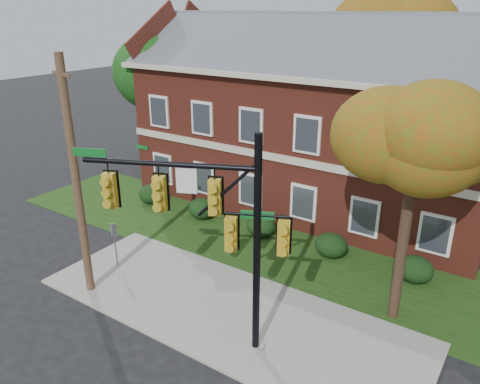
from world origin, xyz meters
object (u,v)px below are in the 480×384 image
Objects in this scene: tree_left_rear at (159,67)px; utility_pole at (76,181)px; hedge_left at (202,209)px; sign_post at (115,238)px; apartment_building at (316,111)px; hedge_right at (331,245)px; tree_far_rear at (396,27)px; hedge_far_right at (415,269)px; tree_near_right at (426,130)px; hedge_far_left at (151,194)px; hedge_center at (261,225)px; traffic_signal at (214,222)px.

tree_left_rear is 13.63m from utility_pole.
hedge_left is 5.76m from sign_post.
apartment_building is 7.73m from hedge_left.
tree_far_rear is at bearing 99.36° from hedge_right.
hedge_far_right is at bearing 0.00° from hedge_left.
hedge_far_right is at bearing 21.10° from sign_post.
tree_near_right is at bearing -48.23° from apartment_building.
hedge_far_right is (14.00, 0.00, 0.00)m from hedge_far_left.
hedge_center is at bearing 158.58° from tree_near_right.
tree_far_rear is (-5.88, 15.93, 2.17)m from tree_near_right.
tree_left_rear is (-2.73, 4.14, 6.16)m from hedge_far_left.
apartment_building is 13.43× the size of hedge_far_left.
tree_far_rear is at bearing 110.27° from tree_near_right.
tree_near_right is (7.22, -8.09, 1.68)m from apartment_building.
hedge_center is 0.72× the size of sign_post.
tree_left_rear is (-16.95, 6.97, 0.01)m from tree_near_right.
tree_far_rear is at bearing 57.50° from hedge_far_left.
sign_post reaches higher than hedge_right.
tree_near_right is 11.41m from utility_pole.
apartment_building reaches higher than hedge_far_left.
hedge_far_left is 0.72× the size of sign_post.
tree_far_rear reaches higher than hedge_far_right.
hedge_far_left is 1.00× the size of hedge_right.
hedge_right is 7.72m from tree_near_right.
hedge_center is 0.16× the size of tree_near_right.
hedge_center and hedge_right have the same top height.
apartment_building is at bearing 56.33° from hedge_left.
tree_left_rear is 17.15m from traffic_signal.
hedge_far_left is 3.50m from hedge_left.
tree_near_right is 4.39× the size of sign_post.
hedge_far_left is 12.81m from traffic_signal.
traffic_signal is (2.82, -12.55, -0.67)m from apartment_building.
tree_near_right is at bearing -14.81° from hedge_left.
hedge_right and hedge_far_right have the same top height.
hedge_left is at bearing -123.67° from apartment_building.
tree_left_rear is 4.54× the size of sign_post.
hedge_far_right is 9.23m from traffic_signal.
hedge_far_left is 14.00m from hedge_far_right.
hedge_far_left is 17.61m from tree_far_rear.
hedge_left is 1.00× the size of hedge_right.
tree_left_rear reaches higher than hedge_far_left.
hedge_far_left is 7.00m from hedge_center.
tree_left_rear is 1.28× the size of traffic_signal.
hedge_far_left is 15.75m from tree_near_right.
tree_left_rear reaches higher than tree_near_right.
apartment_building reaches higher than tree_near_right.
hedge_right is 0.72× the size of sign_post.
apartment_building is 13.43× the size of hedge_left.
hedge_left and hedge_right have the same top height.
utility_pole is at bearing -101.81° from tree_far_rear.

